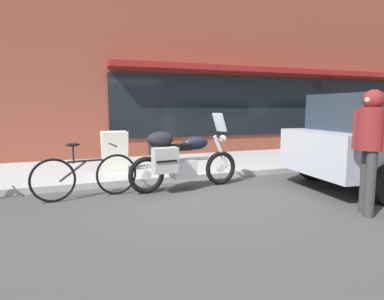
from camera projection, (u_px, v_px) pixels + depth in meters
The scene contains 6 objects.
ground_plane at pixel (204, 194), 5.75m from camera, with size 80.00×80.00×0.00m, color #3B3B3B.
storefront_building at pixel (305, 60), 11.10m from camera, with size 18.83×0.90×6.38m.
touring_motorcycle at pixel (180, 157), 5.99m from camera, with size 2.19×0.81×1.41m.
parked_bicycle at pixel (86, 176), 5.46m from camera, with size 1.73×0.48×0.95m.
pedestrian_walking at pixel (371, 137), 4.52m from camera, with size 0.42×0.56×1.76m.
sandwich_board_sign at pixel (115, 151), 7.14m from camera, with size 0.55×0.40×0.88m.
Camera 1 is at (-2.11, -5.18, 1.53)m, focal length 30.61 mm.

